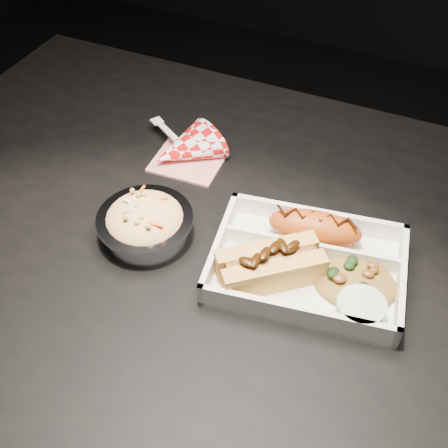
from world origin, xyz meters
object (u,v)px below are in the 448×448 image
Objects in this scene: hotdog at (271,264)px; foil_coleslaw_cup at (145,222)px; food_tray at (307,267)px; napkin_fork at (184,150)px; fried_pastry at (315,228)px; dining_table at (235,278)px.

hotdog reaches higher than foil_coleslaw_cup.
food_tray is 1.71× the size of napkin_fork.
foil_coleslaw_cup is at bearing -159.06° from fried_pastry.
food_tray is 2.04× the size of foil_coleslaw_cup.
foil_coleslaw_cup reaches higher than food_tray.
hotdog is 0.19m from foil_coleslaw_cup.
foil_coleslaw_cup reaches higher than fried_pastry.
food_tray is at bearing -81.08° from fried_pastry.
fried_pastry is at bearing 10.67° from napkin_fork.
hotdog is (0.07, -0.05, 0.12)m from dining_table.
dining_table is 0.15m from food_tray.
foil_coleslaw_cup is at bearing 178.47° from food_tray.
food_tray is at bearing 1.49° from napkin_fork.
napkin_fork reaches higher than foil_coleslaw_cup.
fried_pastry is 0.91× the size of hotdog.
food_tray reaches higher than dining_table.
fried_pastry is 0.96× the size of foil_coleslaw_cup.
napkin_fork is (-0.26, 0.15, 0.01)m from food_tray.
foil_coleslaw_cup is (-0.23, -0.03, 0.02)m from food_tray.
food_tray is (0.11, -0.02, 0.10)m from dining_table.
napkin_fork is at bearing 138.35° from dining_table.
dining_table is 0.15m from hotdog.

